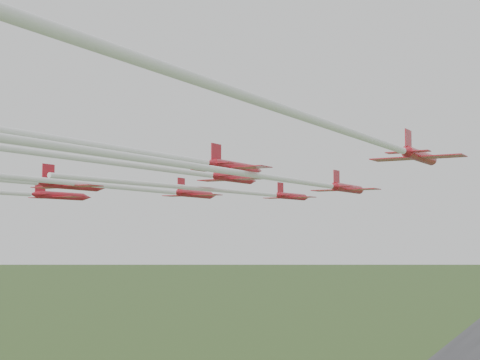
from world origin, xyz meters
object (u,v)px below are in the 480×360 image
at_px(jet_lead, 246,192).
at_px(jet_row3_mid, 192,173).
at_px(jet_row2_right, 289,180).
at_px(jet_row2_left, 147,190).
at_px(jet_row4_right, 185,159).
at_px(jet_row3_right, 359,135).

xyz_separation_m(jet_lead, jet_row3_mid, (2.27, -18.34, 1.29)).
height_order(jet_row2_right, jet_row3_mid, jet_row3_mid).
bearing_deg(jet_row2_left, jet_row2_right, -14.20).
bearing_deg(jet_row4_right, jet_row2_right, 82.90).
distance_m(jet_lead, jet_row3_mid, 18.53).
xyz_separation_m(jet_row2_right, jet_row3_mid, (-11.33, -2.22, 1.09)).
bearing_deg(jet_row4_right, jet_row2_left, 135.52).
bearing_deg(jet_row4_right, jet_lead, 111.25).
height_order(jet_lead, jet_row4_right, jet_row4_right).
xyz_separation_m(jet_lead, jet_row2_left, (-10.26, -9.81, 0.15)).
distance_m(jet_row2_left, jet_row2_right, 24.68).
bearing_deg(jet_lead, jet_row4_right, -65.99).
bearing_deg(jet_row3_right, jet_row2_left, 152.17).
distance_m(jet_row2_left, jet_row4_right, 31.00).
height_order(jet_row2_left, jet_row2_right, jet_row2_right).
bearing_deg(jet_row2_right, jet_lead, 133.71).
relative_size(jet_lead, jet_row3_right, 0.79).
distance_m(jet_lead, jet_row2_left, 14.19).
bearing_deg(jet_row2_right, jet_row2_left, 168.74).
relative_size(jet_row3_mid, jet_row4_right, 1.05).
relative_size(jet_row2_right, jet_row3_mid, 1.47).
distance_m(jet_lead, jet_row3_right, 41.90).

